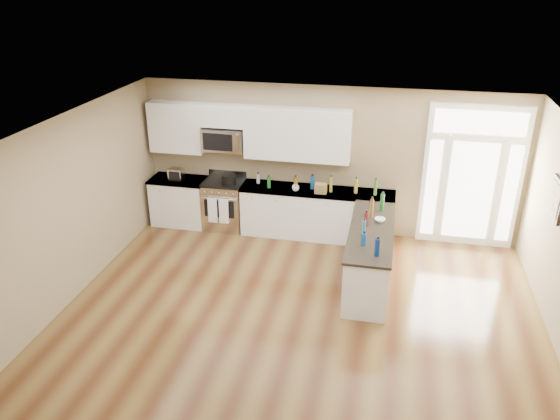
# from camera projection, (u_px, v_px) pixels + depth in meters

# --- Properties ---
(ground) EXTENTS (8.00, 8.00, 0.00)m
(ground) POSITION_uv_depth(u_px,v_px,m) (285.00, 362.00, 7.11)
(ground) COLOR #4B2915
(room_shell) EXTENTS (8.00, 8.00, 8.00)m
(room_shell) POSITION_uv_depth(u_px,v_px,m) (286.00, 246.00, 6.41)
(room_shell) COLOR #8E7C5A
(room_shell) RESTS_ON ground
(back_cabinet_left) EXTENTS (1.10, 0.66, 0.94)m
(back_cabinet_left) POSITION_uv_depth(u_px,v_px,m) (180.00, 202.00, 10.77)
(back_cabinet_left) COLOR white
(back_cabinet_left) RESTS_ON ground
(back_cabinet_right) EXTENTS (2.85, 0.66, 0.94)m
(back_cabinet_right) POSITION_uv_depth(u_px,v_px,m) (316.00, 214.00, 10.25)
(back_cabinet_right) COLOR white
(back_cabinet_right) RESTS_ON ground
(peninsula_cabinet) EXTENTS (0.69, 2.32, 0.94)m
(peninsula_cabinet) POSITION_uv_depth(u_px,v_px,m) (369.00, 257.00, 8.76)
(peninsula_cabinet) COLOR white
(peninsula_cabinet) RESTS_ON ground
(upper_cabinet_left) EXTENTS (1.04, 0.33, 0.95)m
(upper_cabinet_left) POSITION_uv_depth(u_px,v_px,m) (177.00, 127.00, 10.29)
(upper_cabinet_left) COLOR white
(upper_cabinet_left) RESTS_ON room_shell
(upper_cabinet_right) EXTENTS (1.94, 0.33, 0.95)m
(upper_cabinet_right) POSITION_uv_depth(u_px,v_px,m) (297.00, 135.00, 9.85)
(upper_cabinet_right) COLOR white
(upper_cabinet_right) RESTS_ON room_shell
(upper_cabinet_short) EXTENTS (0.82, 0.33, 0.40)m
(upper_cabinet_short) POSITION_uv_depth(u_px,v_px,m) (223.00, 116.00, 10.00)
(upper_cabinet_short) COLOR white
(upper_cabinet_short) RESTS_ON room_shell
(microwave) EXTENTS (0.78, 0.41, 0.42)m
(microwave) POSITION_uv_depth(u_px,v_px,m) (224.00, 139.00, 10.15)
(microwave) COLOR silver
(microwave) RESTS_ON room_shell
(entry_door) EXTENTS (1.70, 0.10, 2.60)m
(entry_door) POSITION_uv_depth(u_px,v_px,m) (472.00, 177.00, 9.62)
(entry_door) COLOR white
(entry_door) RESTS_ON ground
(wall_art_near) EXTENTS (0.05, 0.58, 0.58)m
(wall_art_near) POSITION_uv_depth(u_px,v_px,m) (556.00, 199.00, 7.71)
(wall_art_near) COLOR black
(wall_art_near) RESTS_ON room_shell
(kitchen_range) EXTENTS (0.76, 0.68, 1.08)m
(kitchen_range) POSITION_uv_depth(u_px,v_px,m) (224.00, 204.00, 10.58)
(kitchen_range) COLOR silver
(kitchen_range) RESTS_ON ground
(stockpot) EXTENTS (0.33, 0.33, 0.20)m
(stockpot) POSITION_uv_depth(u_px,v_px,m) (229.00, 179.00, 10.25)
(stockpot) COLOR black
(stockpot) RESTS_ON kitchen_range
(toaster_oven) EXTENTS (0.27, 0.22, 0.23)m
(toaster_oven) POSITION_uv_depth(u_px,v_px,m) (176.00, 174.00, 10.47)
(toaster_oven) COLOR silver
(toaster_oven) RESTS_ON back_cabinet_left
(cardboard_box) EXTENTS (0.21, 0.16, 0.17)m
(cardboard_box) POSITION_uv_depth(u_px,v_px,m) (321.00, 188.00, 9.88)
(cardboard_box) COLOR olive
(cardboard_box) RESTS_ON back_cabinet_right
(bowl_left) EXTENTS (0.22, 0.22, 0.04)m
(bowl_left) POSITION_uv_depth(u_px,v_px,m) (177.00, 178.00, 10.55)
(bowl_left) COLOR white
(bowl_left) RESTS_ON back_cabinet_left
(bowl_peninsula) EXTENTS (0.18, 0.18, 0.05)m
(bowl_peninsula) POSITION_uv_depth(u_px,v_px,m) (380.00, 220.00, 8.80)
(bowl_peninsula) COLOR white
(bowl_peninsula) RESTS_ON peninsula_cabinet
(cup_counter) EXTENTS (0.15, 0.15, 0.10)m
(cup_counter) POSITION_uv_depth(u_px,v_px,m) (296.00, 188.00, 9.98)
(cup_counter) COLOR white
(cup_counter) RESTS_ON back_cabinet_right
(counter_bottles) EXTENTS (2.41, 2.46, 0.32)m
(counter_bottles) POSITION_uv_depth(u_px,v_px,m) (341.00, 201.00, 9.24)
(counter_bottles) COLOR #19591E
(counter_bottles) RESTS_ON back_cabinet_right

